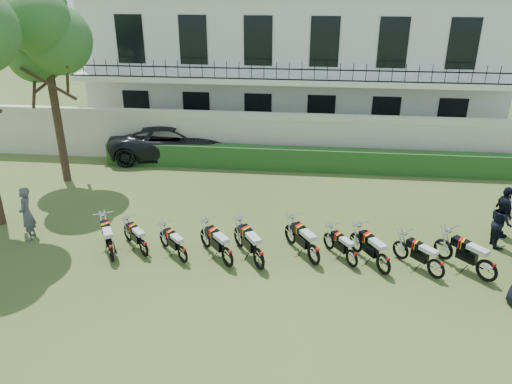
# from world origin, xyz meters

# --- Properties ---
(ground) EXTENTS (100.00, 100.00, 0.00)m
(ground) POSITION_xyz_m (0.00, 0.00, 0.00)
(ground) COLOR #3D4C1E
(ground) RESTS_ON ground
(perimeter_wall) EXTENTS (30.00, 0.35, 2.30)m
(perimeter_wall) POSITION_xyz_m (0.00, 8.00, 1.17)
(perimeter_wall) COLOR beige
(perimeter_wall) RESTS_ON ground
(hedge) EXTENTS (18.00, 0.60, 1.00)m
(hedge) POSITION_xyz_m (1.00, 7.20, 0.50)
(hedge) COLOR #174118
(hedge) RESTS_ON ground
(building) EXTENTS (20.40, 9.60, 7.40)m
(building) POSITION_xyz_m (0.00, 13.96, 3.71)
(building) COLOR silver
(building) RESTS_ON ground
(tree_west_near) EXTENTS (3.40, 3.20, 7.90)m
(tree_west_near) POSITION_xyz_m (-8.96, 5.00, 5.89)
(tree_west_near) COLOR #473323
(tree_west_near) RESTS_ON ground
(motorcycle_0) EXTENTS (1.04, 1.76, 1.07)m
(motorcycle_0) POSITION_xyz_m (-4.76, -0.99, 0.49)
(motorcycle_0) COLOR black
(motorcycle_0) RESTS_ON ground
(motorcycle_1) EXTENTS (1.24, 1.31, 0.94)m
(motorcycle_1) POSITION_xyz_m (-3.88, -0.60, 0.43)
(motorcycle_1) COLOR black
(motorcycle_1) RESTS_ON ground
(motorcycle_2) EXTENTS (1.24, 1.30, 0.93)m
(motorcycle_2) POSITION_xyz_m (-2.61, -0.84, 0.43)
(motorcycle_2) COLOR black
(motorcycle_2) RESTS_ON ground
(motorcycle_3) EXTENTS (1.33, 1.59, 1.08)m
(motorcycle_3) POSITION_xyz_m (-1.25, -0.93, 0.50)
(motorcycle_3) COLOR black
(motorcycle_3) RESTS_ON ground
(motorcycle_4) EXTENTS (1.19, 1.84, 1.15)m
(motorcycle_4) POSITION_xyz_m (-0.32, -0.96, 0.53)
(motorcycle_4) COLOR black
(motorcycle_4) RESTS_ON ground
(motorcycle_5) EXTENTS (1.17, 1.76, 1.10)m
(motorcycle_5) POSITION_xyz_m (1.26, -0.53, 0.51)
(motorcycle_5) COLOR black
(motorcycle_5) RESTS_ON ground
(motorcycle_6) EXTENTS (1.01, 1.47, 0.93)m
(motorcycle_6) POSITION_xyz_m (2.37, -0.53, 0.43)
(motorcycle_6) COLOR black
(motorcycle_6) RESTS_ON ground
(motorcycle_7) EXTENTS (1.09, 1.77, 1.09)m
(motorcycle_7) POSITION_xyz_m (3.24, -0.83, 0.50)
(motorcycle_7) COLOR black
(motorcycle_7) RESTS_ON ground
(motorcycle_8) EXTENTS (1.29, 1.46, 1.01)m
(motorcycle_8) POSITION_xyz_m (4.69, -0.88, 0.47)
(motorcycle_8) COLOR black
(motorcycle_8) RESTS_ON ground
(motorcycle_9) EXTENTS (1.44, 1.64, 1.14)m
(motorcycle_9) POSITION_xyz_m (6.06, -0.88, 0.52)
(motorcycle_9) COLOR black
(motorcycle_9) RESTS_ON ground
(suv) EXTENTS (6.08, 3.53, 1.59)m
(suv) POSITION_xyz_m (-5.26, 8.19, 0.80)
(suv) COLOR black
(suv) RESTS_ON ground
(inspector) EXTENTS (0.57, 0.73, 1.79)m
(inspector) POSITION_xyz_m (-7.91, 0.10, 0.89)
(inspector) COLOR #58585D
(inspector) RESTS_ON ground
(officer_4) EXTENTS (0.63, 0.80, 1.62)m
(officer_4) POSITION_xyz_m (7.07, 1.30, 0.81)
(officer_4) COLOR black
(officer_4) RESTS_ON ground
(officer_5) EXTENTS (0.49, 1.05, 1.74)m
(officer_5) POSITION_xyz_m (7.34, 1.92, 0.87)
(officer_5) COLOR black
(officer_5) RESTS_ON ground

